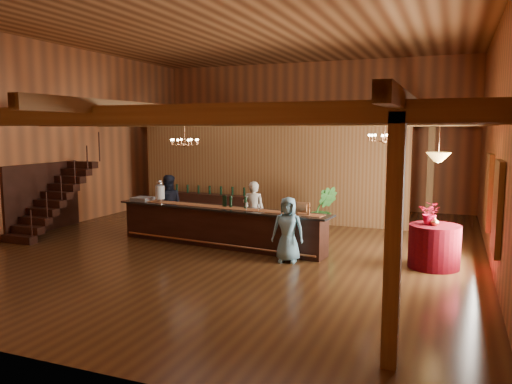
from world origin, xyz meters
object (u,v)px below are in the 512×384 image
at_px(pendant_lamp, 438,157).
at_px(bartender, 254,211).
at_px(staff_second, 168,204).
at_px(backbar_shelf, 210,206).
at_px(floor_plant, 324,210).
at_px(tasting_bar, 219,226).
at_px(chandelier_left, 185,142).
at_px(beverage_dispenser, 160,191).
at_px(raffle_drum, 303,208).
at_px(chandelier_right, 385,138).
at_px(guest, 288,230).
at_px(round_table, 434,246).

height_order(pendant_lamp, bartender, pendant_lamp).
bearing_deg(staff_second, backbar_shelf, -116.55).
height_order(bartender, floor_plant, bartender).
relative_size(tasting_bar, chandelier_left, 7.58).
height_order(beverage_dispenser, floor_plant, beverage_dispenser).
bearing_deg(backbar_shelf, floor_plant, -6.31).
xyz_separation_m(beverage_dispenser, floor_plant, (4.06, 2.22, -0.61)).
height_order(raffle_drum, staff_second, staff_second).
bearing_deg(raffle_drum, staff_second, 165.19).
bearing_deg(beverage_dispenser, tasting_bar, -8.33).
bearing_deg(bartender, staff_second, -8.48).
distance_m(pendant_lamp, bartender, 4.99).
relative_size(chandelier_right, guest, 0.54).
height_order(beverage_dispenser, bartender, bartender).
bearing_deg(bartender, guest, 121.93).
distance_m(chandelier_right, staff_second, 6.25).
height_order(raffle_drum, guest, guest).
bearing_deg(round_table, beverage_dispenser, 176.64).
height_order(chandelier_left, floor_plant, chandelier_left).
distance_m(bartender, guest, 2.30).
bearing_deg(staff_second, guest, 131.39).
height_order(tasting_bar, bartender, bartender).
xyz_separation_m(raffle_drum, chandelier_right, (1.58, 1.81, 1.60)).
bearing_deg(raffle_drum, chandelier_right, 48.85).
relative_size(pendant_lamp, bartender, 0.56).
distance_m(raffle_drum, backbar_shelf, 5.82).
bearing_deg(chandelier_left, chandelier_right, 3.05).
xyz_separation_m(backbar_shelf, pendant_lamp, (7.25, -3.60, 1.99)).
distance_m(pendant_lamp, floor_plant, 4.42).
distance_m(beverage_dispenser, round_table, 7.22).
bearing_deg(floor_plant, chandelier_left, -160.72).
relative_size(raffle_drum, staff_second, 0.20).
height_order(round_table, bartender, bartender).
height_order(tasting_bar, chandelier_right, chandelier_right).
height_order(beverage_dispenser, raffle_drum, beverage_dispenser).
bearing_deg(chandelier_right, backbar_shelf, 161.45).
height_order(chandelier_left, staff_second, chandelier_left).
bearing_deg(floor_plant, bartender, -133.05).
bearing_deg(backbar_shelf, chandelier_left, -73.60).
bearing_deg(floor_plant, backbar_shelf, 166.88).
xyz_separation_m(guest, floor_plant, (-0.01, 3.34, -0.06)).
relative_size(round_table, floor_plant, 0.80).
xyz_separation_m(pendant_lamp, guest, (-3.10, -0.70, -1.66)).
height_order(round_table, chandelier_left, chandelier_left).
xyz_separation_m(round_table, staff_second, (-7.24, 0.96, 0.38)).
bearing_deg(chandelier_right, pendant_lamp, -50.57).
xyz_separation_m(round_table, chandelier_right, (-1.33, 1.62, 2.31)).
xyz_separation_m(beverage_dispenser, bartender, (2.54, 0.59, -0.48)).
relative_size(raffle_drum, pendant_lamp, 0.38).
relative_size(tasting_bar, staff_second, 3.58).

